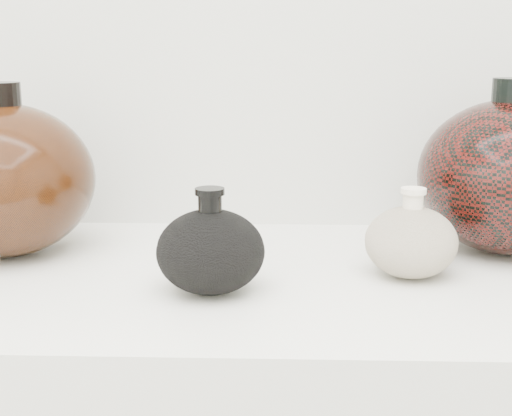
{
  "coord_description": "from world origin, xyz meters",
  "views": [
    {
      "loc": [
        0.01,
        0.1,
        1.18
      ],
      "look_at": [
        -0.01,
        0.92,
        0.99
      ],
      "focal_mm": 50.0,
      "sensor_mm": 36.0,
      "label": 1
    }
  ],
  "objects_px": {
    "left_round_pot": "(3,179)",
    "right_round_pot": "(510,176)",
    "black_gourd_vase": "(211,251)",
    "cream_gourd_vase": "(411,241)"
  },
  "relations": [
    {
      "from": "left_round_pot",
      "to": "right_round_pot",
      "type": "height_order",
      "value": "right_round_pot"
    },
    {
      "from": "black_gourd_vase",
      "to": "cream_gourd_vase",
      "type": "relative_size",
      "value": 1.11
    },
    {
      "from": "black_gourd_vase",
      "to": "left_round_pot",
      "type": "relative_size",
      "value": 0.55
    },
    {
      "from": "cream_gourd_vase",
      "to": "left_round_pot",
      "type": "height_order",
      "value": "left_round_pot"
    },
    {
      "from": "black_gourd_vase",
      "to": "right_round_pot",
      "type": "bearing_deg",
      "value": 24.81
    },
    {
      "from": "black_gourd_vase",
      "to": "left_round_pot",
      "type": "height_order",
      "value": "left_round_pot"
    },
    {
      "from": "left_round_pot",
      "to": "right_round_pot",
      "type": "bearing_deg",
      "value": 2.96
    },
    {
      "from": "left_round_pot",
      "to": "right_round_pot",
      "type": "distance_m",
      "value": 0.68
    },
    {
      "from": "right_round_pot",
      "to": "black_gourd_vase",
      "type": "bearing_deg",
      "value": -155.19
    },
    {
      "from": "cream_gourd_vase",
      "to": "right_round_pot",
      "type": "bearing_deg",
      "value": 37.49
    }
  ]
}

